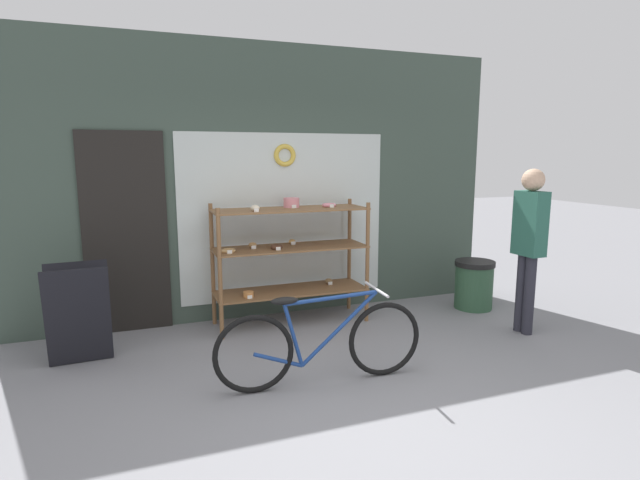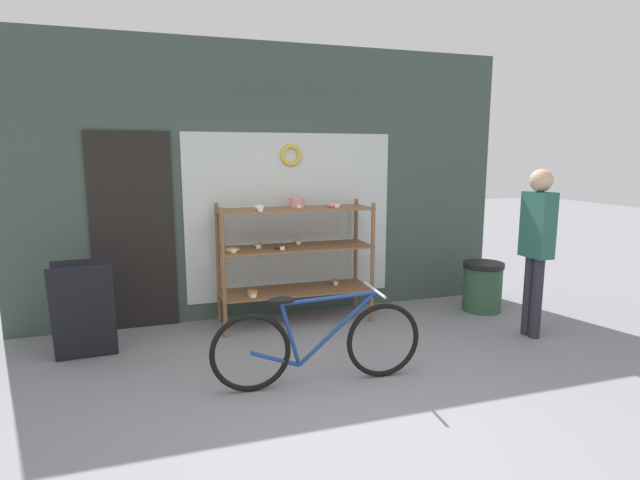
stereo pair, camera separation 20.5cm
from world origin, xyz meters
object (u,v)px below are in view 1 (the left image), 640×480
(pedestrian, at_px, (529,237))
(trash_bin, at_px, (474,282))
(display_case, at_px, (290,249))
(bicycle, at_px, (321,343))
(sandwich_board, at_px, (78,314))

(pedestrian, distance_m, trash_bin, 1.13)
(pedestrian, bearing_deg, display_case, -120.00)
(display_case, bearing_deg, bicycle, -97.86)
(sandwich_board, relative_size, pedestrian, 0.52)
(display_case, xyz_separation_m, bicycle, (-0.21, -1.55, -0.49))
(bicycle, relative_size, sandwich_board, 1.96)
(display_case, height_order, trash_bin, display_case)
(bicycle, distance_m, pedestrian, 2.55)
(display_case, distance_m, trash_bin, 2.33)
(display_case, relative_size, trash_bin, 2.84)
(bicycle, relative_size, trash_bin, 2.98)
(display_case, height_order, bicycle, display_case)
(sandwich_board, relative_size, trash_bin, 1.52)
(display_case, distance_m, sandwich_board, 2.16)
(bicycle, relative_size, pedestrian, 1.02)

